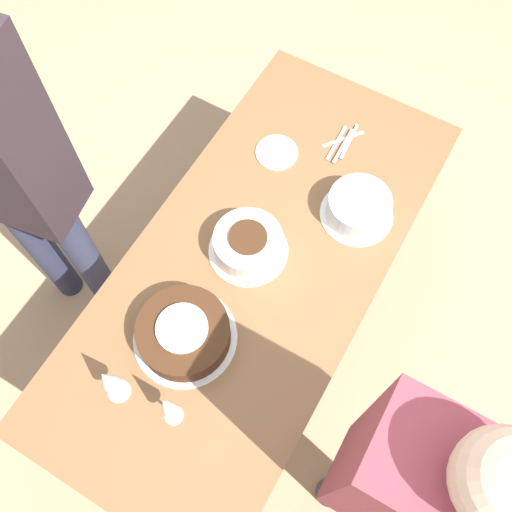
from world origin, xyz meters
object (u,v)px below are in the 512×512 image
cake_center_white (248,244)px  cake_front_chocolate (184,333)px  cake_back_decorated (358,208)px  wine_glass_near (108,380)px  wine_glass_far (167,406)px  person_watching (416,497)px

cake_center_white → cake_front_chocolate: (0.36, -0.02, -0.00)m
cake_back_decorated → wine_glass_near: wine_glass_near is taller
cake_center_white → wine_glass_near: bearing=-9.2°
wine_glass_far → person_watching: size_ratio=0.14×
cake_center_white → person_watching: bearing=58.2°
wine_glass_near → wine_glass_far: wine_glass_far is taller
cake_front_chocolate → person_watching: 0.80m
cake_back_decorated → wine_glass_near: (0.91, -0.35, 0.10)m
cake_back_decorated → wine_glass_near: 0.99m
wine_glass_near → person_watching: person_watching is taller
cake_back_decorated → wine_glass_far: size_ratio=1.10×
cake_front_chocolate → cake_back_decorated: 0.72m
wine_glass_near → wine_glass_far: bearing=97.3°
cake_center_white → wine_glass_near: wine_glass_near is taller
cake_center_white → wine_glass_far: 0.60m
cake_front_chocolate → wine_glass_far: (0.22, 0.10, 0.11)m
cake_center_white → cake_front_chocolate: size_ratio=0.82×
cake_front_chocolate → cake_back_decorated: cake_front_chocolate is taller
cake_center_white → person_watching: person_watching is taller
cake_back_decorated → wine_glass_far: (0.89, -0.17, 0.11)m
cake_front_chocolate → person_watching: size_ratio=0.20×
wine_glass_near → cake_front_chocolate: bearing=161.7°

